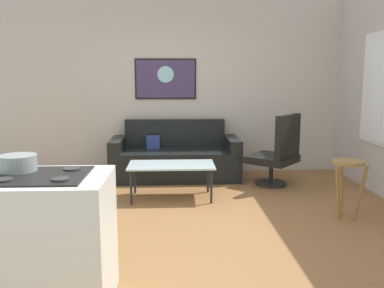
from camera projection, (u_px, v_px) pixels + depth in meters
ground at (182, 224)px, 4.34m from camera, size 6.40×6.40×0.04m
back_wall at (179, 86)px, 6.50m from camera, size 6.40×0.05×2.80m
couch at (175, 159)px, 6.22m from camera, size 1.94×0.85×0.87m
coffee_table at (171, 167)px, 5.14m from camera, size 1.09×0.58×0.44m
armchair at (278, 153)px, 5.71m from camera, size 0.87×0.87×1.03m
bar_stool at (348, 173)px, 4.37m from camera, size 0.38×0.38×0.65m
kitchen_counter at (6, 243)px, 2.66m from camera, size 1.36×0.67×0.93m
mixing_bowl at (18, 164)px, 2.70m from camera, size 0.24×0.24×0.12m
wall_painting at (166, 79)px, 6.43m from camera, size 0.97×0.03×0.64m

